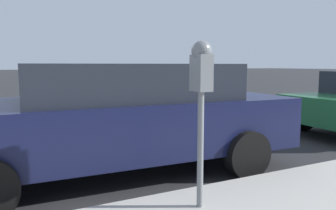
% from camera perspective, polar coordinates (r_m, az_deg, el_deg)
% --- Properties ---
extents(ground_plane, '(220.00, 220.00, 0.00)m').
position_cam_1_polar(ground_plane, '(5.68, -9.88, -8.48)').
color(ground_plane, '#2B2B2D').
extents(parking_meter, '(0.21, 0.19, 1.59)m').
position_cam_1_polar(parking_meter, '(3.06, 5.79, 4.14)').
color(parking_meter, gray).
rests_on(parking_meter, sidewalk).
extents(car_navy, '(2.23, 5.03, 1.52)m').
position_cam_1_polar(car_navy, '(4.60, -8.62, -1.79)').
color(car_navy, '#14193D').
rests_on(car_navy, ground_plane).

